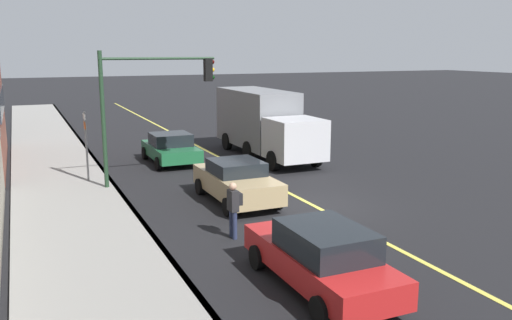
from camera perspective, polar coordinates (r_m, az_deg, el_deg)
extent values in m
plane|color=black|center=(18.75, 5.98, -4.78)|extent=(200.00, 200.00, 0.00)
cube|color=gray|center=(16.46, -18.00, -7.36)|extent=(80.00, 3.75, 0.15)
cube|color=slate|center=(16.71, -11.84, -6.75)|extent=(80.00, 0.16, 0.15)
cube|color=#D8CC4C|center=(18.75, 5.98, -4.76)|extent=(80.00, 0.16, 0.01)
cube|color=#262D38|center=(27.66, -25.34, 5.62)|extent=(8.51, 0.06, 1.10)
cube|color=#1E6038|center=(25.80, -9.02, 0.97)|extent=(4.12, 1.92, 0.56)
cube|color=black|center=(25.67, -9.03, 2.19)|extent=(1.74, 1.76, 0.56)
cylinder|color=black|center=(26.94, -11.68, 0.71)|extent=(0.60, 0.22, 0.60)
cylinder|color=black|center=(27.39, -7.85, 1.02)|extent=(0.60, 0.22, 0.60)
cylinder|color=black|center=(24.34, -10.29, -0.38)|extent=(0.60, 0.22, 0.60)
cylinder|color=black|center=(24.83, -6.09, -0.03)|extent=(0.60, 0.22, 0.60)
cube|color=red|center=(12.32, 6.68, -10.68)|extent=(4.58, 1.70, 0.60)
cube|color=black|center=(11.89, 7.41, -8.42)|extent=(2.16, 1.57, 0.60)
cylinder|color=black|center=(13.32, 0.15, -10.25)|extent=(0.60, 0.22, 0.60)
cylinder|color=black|center=(14.04, 6.44, -9.17)|extent=(0.60, 0.22, 0.60)
cylinder|color=black|center=(10.88, 6.91, -15.58)|extent=(0.60, 0.22, 0.60)
cylinder|color=black|center=(11.75, 14.11, -13.73)|extent=(0.60, 0.22, 0.60)
cube|color=tan|center=(18.93, -2.07, -2.51)|extent=(4.39, 1.80, 0.71)
cube|color=black|center=(18.83, -2.12, -0.75)|extent=(1.84, 1.66, 0.46)
cylinder|color=black|center=(20.05, -5.95, -2.81)|extent=(0.60, 0.22, 0.60)
cylinder|color=black|center=(20.64, -1.30, -2.33)|extent=(0.60, 0.22, 0.60)
cylinder|color=black|center=(17.42, -2.97, -4.98)|extent=(0.60, 0.22, 0.60)
cylinder|color=black|center=(18.09, 2.25, -4.34)|extent=(0.60, 0.22, 0.60)
cube|color=silver|center=(24.16, 4.16, 2.24)|extent=(2.34, 2.27, 1.82)
cube|color=slate|center=(27.87, 0.06, 4.54)|extent=(5.86, 2.27, 2.82)
cylinder|color=black|center=(24.84, 6.34, 0.33)|extent=(0.90, 0.28, 0.90)
cylinder|color=black|center=(23.84, 1.83, -0.08)|extent=(0.90, 0.28, 0.90)
cylinder|color=black|center=(29.83, 0.81, 2.27)|extent=(0.90, 0.28, 0.90)
cylinder|color=black|center=(29.00, -3.08, 1.99)|extent=(0.90, 0.28, 0.90)
cylinder|color=black|center=(27.24, 3.40, 1.37)|extent=(0.90, 0.28, 0.90)
cylinder|color=black|center=(26.32, -0.81, 1.03)|extent=(0.90, 0.28, 0.90)
cylinder|color=#262D4C|center=(15.29, -2.28, -6.94)|extent=(0.14, 0.14, 0.80)
cylinder|color=#262D4C|center=(15.47, -2.59, -6.72)|extent=(0.14, 0.14, 0.80)
cube|color=#262628|center=(15.18, -2.46, -4.31)|extent=(0.39, 0.23, 0.60)
sphere|color=tan|center=(15.07, -2.47, -2.81)|extent=(0.22, 0.22, 0.22)
cube|color=black|center=(15.23, -1.87, -4.13)|extent=(0.26, 0.17, 0.34)
cylinder|color=#1E3823|center=(20.80, -15.86, 3.85)|extent=(0.16, 0.16, 5.25)
cylinder|color=#1E3823|center=(21.05, -10.21, 10.54)|extent=(0.10, 4.38, 0.10)
cube|color=black|center=(21.61, -5.10, 9.50)|extent=(0.28, 0.30, 0.90)
sphere|color=#360605|center=(21.66, -4.66, 10.31)|extent=(0.18, 0.18, 0.18)
sphere|color=gold|center=(21.67, -4.65, 9.51)|extent=(0.18, 0.18, 0.18)
sphere|color=black|center=(21.69, -4.63, 8.72)|extent=(0.18, 0.18, 0.18)
cylinder|color=slate|center=(22.35, -17.51, 1.22)|extent=(0.08, 0.08, 2.91)
cube|color=white|center=(22.17, -17.76, 4.41)|extent=(0.60, 0.02, 0.20)
cube|color=#DB5919|center=(22.22, -17.70, 3.51)|extent=(0.44, 0.02, 0.28)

